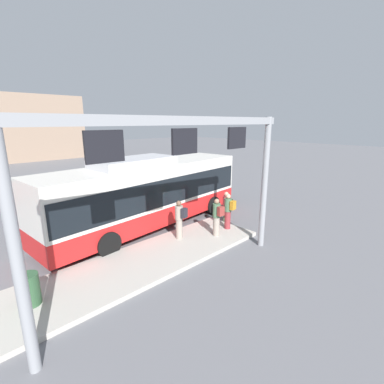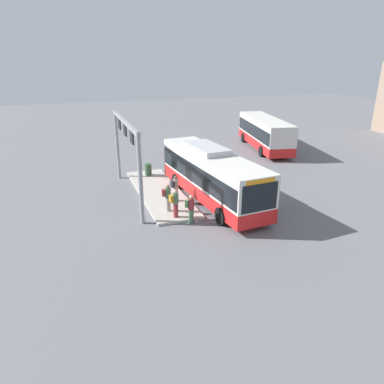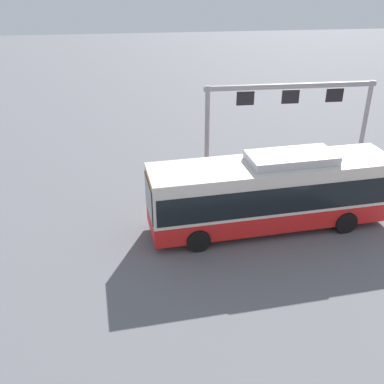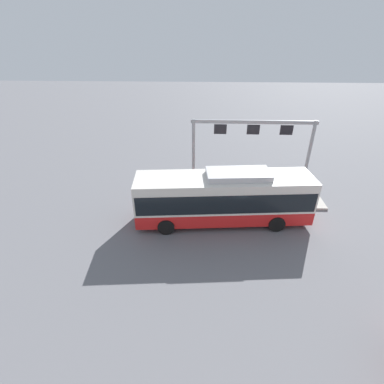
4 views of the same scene
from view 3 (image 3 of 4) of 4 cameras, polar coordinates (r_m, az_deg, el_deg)
The scene contains 9 objects.
ground_plane at distance 20.88m, azimuth 9.50°, elevation -4.23°, with size 120.00×120.00×0.00m, color slate.
platform_curb at distance 23.90m, azimuth 12.79°, elevation -0.03°, with size 10.00×2.80×0.16m, color #B2ADA3.
bus_main at distance 20.00m, azimuth 9.91°, elevation 0.20°, with size 10.84×3.45×3.46m.
person_boarding at distance 22.57m, azimuth 2.19°, elevation 1.74°, with size 0.38×0.55×1.67m.
person_waiting_near at distance 21.94m, azimuth 0.65°, elevation 0.49°, with size 0.45×0.59×1.67m.
person_waiting_mid at distance 22.89m, azimuth 4.59°, elevation 2.06°, with size 0.38×0.55×1.67m.
person_waiting_far at distance 22.41m, azimuth 8.46°, elevation 1.25°, with size 0.44×0.59×1.67m.
platform_sign_gantry at distance 24.36m, azimuth 12.10°, elevation 9.90°, with size 8.97×0.24×5.20m.
trash_bin at distance 25.12m, azimuth 21.11°, elevation 1.47°, with size 0.52×0.52×0.90m, color #2D5133.
Camera 3 is at (5.65, 16.94, 10.82)m, focal length 42.44 mm.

